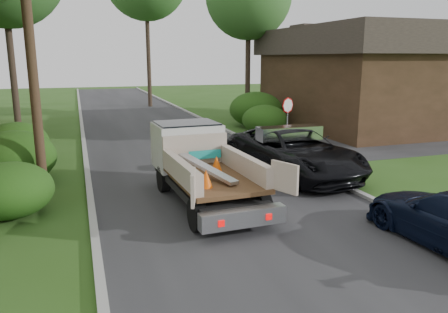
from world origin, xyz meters
TOP-DOWN VIEW (x-y plane):
  - ground at (0.00, 0.00)m, footprint 120.00×120.00m
  - road at (0.00, 10.00)m, footprint 8.00×90.00m
  - side_street at (12.00, 9.00)m, footprint 16.00×7.00m
  - curb_left at (-4.10, 10.00)m, footprint 0.20×90.00m
  - curb_right at (4.10, 10.00)m, footprint 0.20×90.00m
  - stop_sign at (5.20, 9.00)m, footprint 0.71×0.32m
  - utility_pole at (-5.48, 4.98)m, footprint 2.42×1.25m
  - house_right at (13.00, 14.00)m, footprint 9.72×12.96m
  - hedge_left_a at (-6.20, 3.00)m, footprint 2.34×2.34m
  - hedge_left_b at (-6.50, 6.50)m, footprint 2.86×2.86m
  - hedge_left_c at (-6.80, 10.00)m, footprint 2.60×2.60m
  - hedge_right_a at (5.80, 13.00)m, footprint 2.60×2.60m
  - hedge_right_b at (6.50, 16.00)m, footprint 3.38×3.38m
  - flatbed_truck at (-0.84, 3.22)m, footprint 2.74×5.93m
  - black_pickup at (3.24, 4.50)m, footprint 3.66×6.59m

SIDE VIEW (x-z plane):
  - ground at x=0.00m, z-range 0.00..0.00m
  - road at x=0.00m, z-range -0.01..0.01m
  - side_street at x=12.00m, z-range 0.00..0.02m
  - curb_left at x=-4.10m, z-range 0.00..0.12m
  - curb_right at x=4.10m, z-range 0.00..0.12m
  - hedge_left_a at x=-6.20m, z-range 0.00..1.53m
  - hedge_left_c at x=-6.80m, z-range 0.00..1.70m
  - hedge_right_a at x=5.80m, z-range 0.00..1.70m
  - black_pickup at x=3.24m, z-range 0.00..1.74m
  - hedge_left_b at x=-6.50m, z-range 0.00..1.87m
  - hedge_right_b at x=6.50m, z-range 0.00..2.21m
  - flatbed_truck at x=-0.84m, z-range 0.10..2.31m
  - stop_sign at x=5.20m, z-range 0.54..3.02m
  - house_right at x=13.00m, z-range 0.06..6.26m
  - utility_pole at x=-5.48m, z-range 0.17..10.17m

